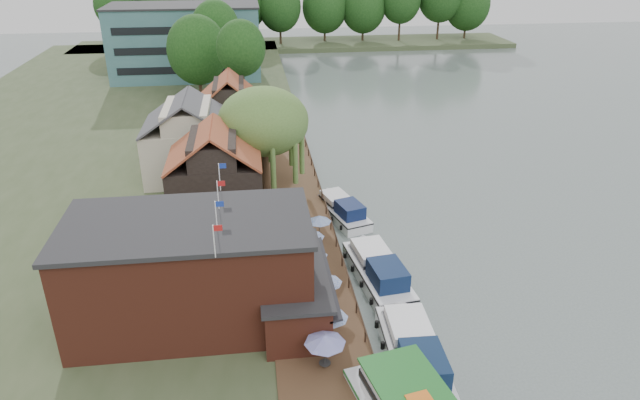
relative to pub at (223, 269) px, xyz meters
name	(u,v)px	position (x,y,z in m)	size (l,w,h in m)	color
ground	(423,303)	(14.00, 1.00, -4.65)	(260.00, 260.00, 0.00)	#556260
land_bank	(100,149)	(-16.00, 36.00, -4.15)	(50.00, 140.00, 1.00)	#384728
quay_deck	(300,232)	(6.00, 11.00, -3.60)	(6.00, 50.00, 0.10)	#47301E
quay_rail	(330,222)	(8.70, 11.50, -3.15)	(0.20, 49.00, 1.00)	black
pub	(223,269)	(0.00, 0.00, 0.00)	(20.00, 11.00, 7.30)	maroon
hotel_block	(186,41)	(-8.00, 71.00, 2.50)	(25.40, 12.40, 12.30)	#38666B
cottage_a	(215,173)	(-1.00, 15.00, 0.60)	(8.60, 7.60, 8.50)	black
cottage_b	(190,137)	(-4.00, 25.00, 0.60)	(9.60, 8.60, 8.50)	beige
cottage_c	(230,111)	(0.00, 34.00, 0.60)	(7.60, 7.60, 8.50)	black
willow	(264,141)	(3.50, 20.00, 1.56)	(8.60, 8.60, 10.43)	#476B2D
umbrella_0	(325,352)	(5.87, -6.02, -2.36)	(2.44, 2.44, 2.38)	#1B1D95
umbrella_1	(331,326)	(6.57, -3.73, -2.36)	(2.13, 2.13, 2.38)	navy
umbrella_2	(326,291)	(6.81, 0.14, -2.36)	(2.16, 2.16, 2.38)	navy
umbrella_3	(314,263)	(6.39, 3.74, -2.36)	(1.99, 1.99, 2.38)	navy
umbrella_4	(310,244)	(6.42, 6.58, -2.36)	(2.22, 2.22, 2.38)	#1B4197
umbrella_5	(319,228)	(7.44, 9.07, -2.36)	(2.00, 2.00, 2.38)	#1B4899
cruiser_0	(415,349)	(11.48, -5.36, -3.33)	(3.47, 10.73, 2.63)	white
cruiser_1	(378,267)	(11.35, 4.20, -3.38)	(3.37, 10.42, 2.55)	white
cruiser_2	(342,207)	(10.34, 15.27, -3.57)	(2.93, 9.08, 2.17)	white
swan	(394,399)	(9.58, -8.10, -4.43)	(0.44, 0.44, 0.44)	white
bank_tree_0	(242,71)	(1.58, 44.00, 3.02)	(6.38, 6.38, 13.34)	#143811
bank_tree_1	(198,60)	(-4.76, 52.98, 2.81)	(8.67, 8.67, 12.92)	#143811
bank_tree_2	(217,46)	(-2.32, 60.65, 3.39)	(7.39, 7.39, 14.08)	#143811
bank_tree_3	(207,33)	(-4.80, 78.81, 2.66)	(7.15, 7.15, 12.62)	#143811
bank_tree_4	(215,27)	(-3.69, 85.22, 2.66)	(6.61, 6.61, 12.62)	#143811
bank_tree_5	(218,16)	(-3.27, 93.77, 3.80)	(8.99, 8.99, 14.89)	#143811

